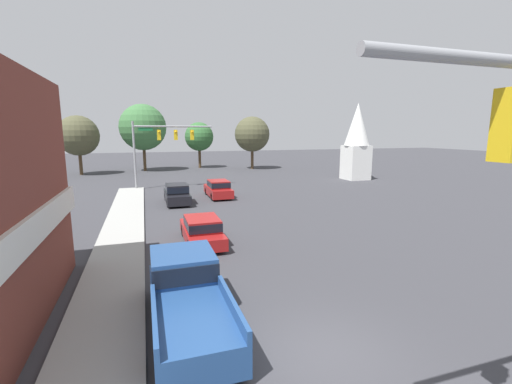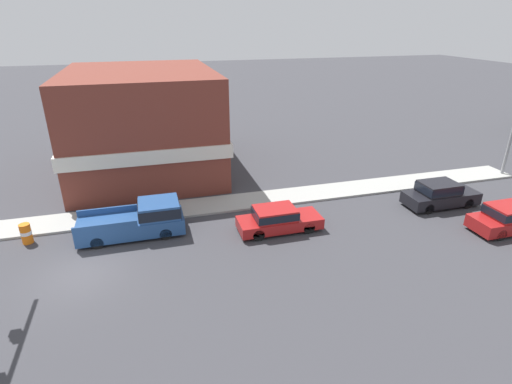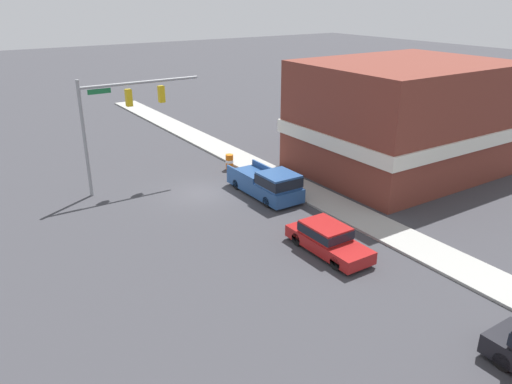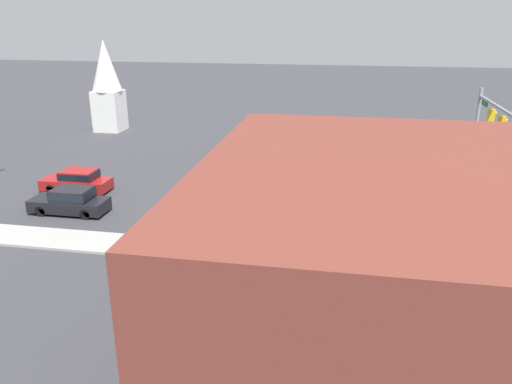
# 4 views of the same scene
# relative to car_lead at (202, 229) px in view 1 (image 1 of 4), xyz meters

# --- Properties ---
(ground_plane) EXTENTS (200.00, 200.00, 0.00)m
(ground_plane) POSITION_rel_car_lead_xyz_m (1.59, -10.25, -0.74)
(ground_plane) COLOR #38383D
(far_signal_assembly) EXTENTS (8.03, 0.49, 6.89)m
(far_signal_assembly) POSITION_rel_car_lead_xyz_m (-0.88, 19.38, 4.35)
(far_signal_assembly) COLOR gray
(far_signal_assembly) RESTS_ON ground
(car_lead) EXTENTS (1.80, 4.70, 1.41)m
(car_lead) POSITION_rel_car_lead_xyz_m (0.00, 0.00, 0.00)
(car_lead) COLOR black
(car_lead) RESTS_ON ground
(car_second_ahead) EXTENTS (1.84, 4.72, 1.61)m
(car_second_ahead) POSITION_rel_car_lead_xyz_m (-0.29, 10.96, 0.09)
(car_second_ahead) COLOR black
(car_second_ahead) RESTS_ON ground
(car_oncoming) EXTENTS (1.82, 4.70, 1.54)m
(car_oncoming) POSITION_rel_car_lead_xyz_m (3.51, 12.61, 0.06)
(car_oncoming) COLOR black
(car_oncoming) RESTS_ON ground
(pickup_truck_parked) EXTENTS (2.13, 5.65, 1.86)m
(pickup_truck_parked) POSITION_rel_car_lead_xyz_m (-1.65, -7.36, 0.18)
(pickup_truck_parked) COLOR black
(pickup_truck_parked) RESTS_ON ground
(church_steeple) EXTENTS (3.05, 3.05, 9.31)m
(church_steeple) POSITION_rel_car_lead_xyz_m (22.28, 19.15, 4.13)
(church_steeple) COLOR white
(church_steeple) RESTS_ON ground
(backdrop_tree_left_far) EXTENTS (5.44, 5.44, 8.08)m
(backdrop_tree_left_far) POSITION_rel_car_lead_xyz_m (-11.08, 34.85, 4.61)
(backdrop_tree_left_far) COLOR #4C3823
(backdrop_tree_left_far) RESTS_ON ground
(backdrop_tree_left_mid) EXTENTS (6.85, 6.85, 9.98)m
(backdrop_tree_left_mid) POSITION_rel_car_lead_xyz_m (-2.66, 37.37, 5.80)
(backdrop_tree_left_mid) COLOR #4C3823
(backdrop_tree_left_mid) RESTS_ON ground
(backdrop_tree_center) EXTENTS (4.65, 4.65, 7.44)m
(backdrop_tree_center) POSITION_rel_car_lead_xyz_m (6.03, 39.37, 4.35)
(backdrop_tree_center) COLOR #4C3823
(backdrop_tree_center) RESTS_ON ground
(backdrop_tree_right_mid) EXTENTS (5.53, 5.53, 8.28)m
(backdrop_tree_right_mid) POSITION_rel_car_lead_xyz_m (13.78, 35.05, 4.76)
(backdrop_tree_right_mid) COLOR #4C3823
(backdrop_tree_right_mid) RESTS_ON ground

